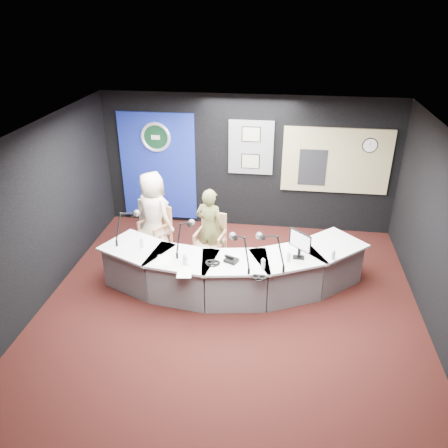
# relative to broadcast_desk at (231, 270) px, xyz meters

# --- Properties ---
(ground) EXTENTS (6.00, 6.00, 0.00)m
(ground) POSITION_rel_broadcast_desk_xyz_m (0.05, -0.55, -0.38)
(ground) COLOR black
(ground) RESTS_ON ground
(ceiling) EXTENTS (6.00, 6.00, 0.02)m
(ceiling) POSITION_rel_broadcast_desk_xyz_m (0.05, -0.55, 2.42)
(ceiling) COLOR silver
(ceiling) RESTS_ON ground
(wall_back) EXTENTS (6.00, 0.02, 2.80)m
(wall_back) POSITION_rel_broadcast_desk_xyz_m (0.05, 2.45, 1.02)
(wall_back) COLOR black
(wall_back) RESTS_ON ground
(wall_front) EXTENTS (6.00, 0.02, 2.80)m
(wall_front) POSITION_rel_broadcast_desk_xyz_m (0.05, -3.55, 1.02)
(wall_front) COLOR black
(wall_front) RESTS_ON ground
(wall_left) EXTENTS (0.02, 6.00, 2.80)m
(wall_left) POSITION_rel_broadcast_desk_xyz_m (-2.95, -0.55, 1.02)
(wall_left) COLOR black
(wall_left) RESTS_ON ground
(wall_right) EXTENTS (0.02, 6.00, 2.80)m
(wall_right) POSITION_rel_broadcast_desk_xyz_m (3.05, -0.55, 1.02)
(wall_right) COLOR black
(wall_right) RESTS_ON ground
(broadcast_desk) EXTENTS (4.50, 1.90, 0.75)m
(broadcast_desk) POSITION_rel_broadcast_desk_xyz_m (0.00, 0.00, 0.00)
(broadcast_desk) COLOR silver
(broadcast_desk) RESTS_ON ground
(backdrop_panel) EXTENTS (1.60, 0.05, 2.30)m
(backdrop_panel) POSITION_rel_broadcast_desk_xyz_m (-1.85, 2.42, 0.88)
(backdrop_panel) COLOR navy
(backdrop_panel) RESTS_ON wall_back
(agency_seal) EXTENTS (0.63, 0.07, 0.63)m
(agency_seal) POSITION_rel_broadcast_desk_xyz_m (-1.85, 2.38, 1.52)
(agency_seal) COLOR silver
(agency_seal) RESTS_ON backdrop_panel
(seal_center) EXTENTS (0.48, 0.01, 0.48)m
(seal_center) POSITION_rel_broadcast_desk_xyz_m (-1.85, 2.38, 1.52)
(seal_center) COLOR black
(seal_center) RESTS_ON backdrop_panel
(pinboard) EXTENTS (0.90, 0.04, 1.10)m
(pinboard) POSITION_rel_broadcast_desk_xyz_m (0.10, 2.42, 1.38)
(pinboard) COLOR slate
(pinboard) RESTS_ON wall_back
(framed_photo_upper) EXTENTS (0.34, 0.02, 0.27)m
(framed_photo_upper) POSITION_rel_broadcast_desk_xyz_m (0.10, 2.39, 1.65)
(framed_photo_upper) COLOR gray
(framed_photo_upper) RESTS_ON pinboard
(framed_photo_lower) EXTENTS (0.34, 0.02, 0.27)m
(framed_photo_lower) POSITION_rel_broadcast_desk_xyz_m (0.10, 2.39, 1.09)
(framed_photo_lower) COLOR gray
(framed_photo_lower) RESTS_ON pinboard
(booth_window_frame) EXTENTS (2.12, 0.06, 1.32)m
(booth_window_frame) POSITION_rel_broadcast_desk_xyz_m (1.80, 2.42, 1.18)
(booth_window_frame) COLOR tan
(booth_window_frame) RESTS_ON wall_back
(booth_glow) EXTENTS (2.00, 0.02, 1.20)m
(booth_glow) POSITION_rel_broadcast_desk_xyz_m (1.80, 2.41, 1.18)
(booth_glow) COLOR #E0AE8D
(booth_glow) RESTS_ON booth_window_frame
(equipment_rack) EXTENTS (0.55, 0.02, 0.75)m
(equipment_rack) POSITION_rel_broadcast_desk_xyz_m (1.35, 2.39, 1.03)
(equipment_rack) COLOR black
(equipment_rack) RESTS_ON booth_window_frame
(wall_clock) EXTENTS (0.28, 0.01, 0.28)m
(wall_clock) POSITION_rel_broadcast_desk_xyz_m (2.40, 2.39, 1.52)
(wall_clock) COLOR white
(wall_clock) RESTS_ON booth_window_frame
(armchair_left) EXTENTS (0.80, 0.80, 1.03)m
(armchair_left) POSITION_rel_broadcast_desk_xyz_m (-1.59, 1.02, 0.14)
(armchair_left) COLOR tan
(armchair_left) RESTS_ON ground
(armchair_right) EXTENTS (0.68, 0.68, 1.03)m
(armchair_right) POSITION_rel_broadcast_desk_xyz_m (-0.48, 0.76, 0.14)
(armchair_right) COLOR tan
(armchair_right) RESTS_ON ground
(draped_jacket) EXTENTS (0.47, 0.36, 0.70)m
(draped_jacket) POSITION_rel_broadcast_desk_xyz_m (-1.75, 1.23, 0.24)
(draped_jacket) COLOR gray
(draped_jacket) RESTS_ON armchair_left
(person_man) EXTENTS (0.96, 0.86, 1.65)m
(person_man) POSITION_rel_broadcast_desk_xyz_m (-1.59, 1.02, 0.45)
(person_man) COLOR beige
(person_man) RESTS_ON ground
(person_woman) EXTENTS (0.63, 0.50, 1.50)m
(person_woman) POSITION_rel_broadcast_desk_xyz_m (-0.48, 0.76, 0.37)
(person_woman) COLOR brown
(person_woman) RESTS_ON ground
(computer_monitor) EXTENTS (0.32, 0.31, 0.29)m
(computer_monitor) POSITION_rel_broadcast_desk_xyz_m (1.09, -0.09, 0.70)
(computer_monitor) COLOR black
(computer_monitor) RESTS_ON broadcast_desk
(desk_phone) EXTENTS (0.25, 0.23, 0.05)m
(desk_phone) POSITION_rel_broadcast_desk_xyz_m (0.05, -0.35, 0.40)
(desk_phone) COLOR black
(desk_phone) RESTS_ON broadcast_desk
(headphones_near) EXTENTS (0.20, 0.20, 0.03)m
(headphones_near) POSITION_rel_broadcast_desk_xyz_m (0.51, -0.75, 0.39)
(headphones_near) COLOR black
(headphones_near) RESTS_ON broadcast_desk
(headphones_far) EXTENTS (0.24, 0.24, 0.04)m
(headphones_far) POSITION_rel_broadcast_desk_xyz_m (-0.23, -0.44, 0.39)
(headphones_far) COLOR black
(headphones_far) RESTS_ON broadcast_desk
(paper_stack) EXTENTS (0.24, 0.33, 0.00)m
(paper_stack) POSITION_rel_broadcast_desk_xyz_m (-1.02, -0.46, 0.38)
(paper_stack) COLOR white
(paper_stack) RESTS_ON broadcast_desk
(notepad) EXTENTS (0.26, 0.34, 0.00)m
(notepad) POSITION_rel_broadcast_desk_xyz_m (-0.61, -0.75, 0.38)
(notepad) COLOR white
(notepad) RESTS_ON broadcast_desk
(boom_mic_a) EXTENTS (0.30, 0.71, 0.60)m
(boom_mic_a) POSITION_rel_broadcast_desk_xyz_m (-1.81, 0.19, 0.68)
(boom_mic_a) COLOR black
(boom_mic_a) RESTS_ON broadcast_desk
(boom_mic_b) EXTENTS (0.24, 0.73, 0.60)m
(boom_mic_b) POSITION_rel_broadcast_desk_xyz_m (-0.76, -0.05, 0.68)
(boom_mic_b) COLOR black
(boom_mic_b) RESTS_ON broadcast_desk
(boom_mic_c) EXTENTS (0.43, 0.66, 0.60)m
(boom_mic_c) POSITION_rel_broadcast_desk_xyz_m (0.19, -0.39, 0.68)
(boom_mic_c) COLOR black
(boom_mic_c) RESTS_ON broadcast_desk
(boom_mic_d) EXTENTS (0.53, 0.59, 0.60)m
(boom_mic_d) POSITION_rel_broadcast_desk_xyz_m (0.66, -0.30, 0.68)
(boom_mic_d) COLOR black
(boom_mic_d) RESTS_ON broadcast_desk
(water_bottles) EXTENTS (3.16, 0.58, 0.18)m
(water_bottles) POSITION_rel_broadcast_desk_xyz_m (0.08, -0.27, 0.46)
(water_bottles) COLOR silver
(water_bottles) RESTS_ON broadcast_desk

